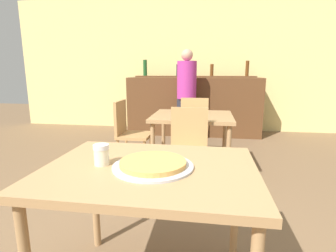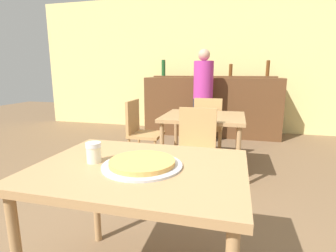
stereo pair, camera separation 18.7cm
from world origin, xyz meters
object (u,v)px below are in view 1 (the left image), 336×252
Objects in this scene: chair_far_side_back at (195,123)px; pizza_tray at (153,164)px; chair_far_side_left at (129,130)px; person_standing at (187,93)px; cheese_shaker at (101,155)px; chair_far_side_front at (188,145)px.

chair_far_side_back is 2.15× the size of pizza_tray.
chair_far_side_left is 1.68m from person_standing.
person_standing reaches higher than cheese_shaker.
chair_far_side_back is at bearing -77.93° from person_standing.
person_standing is at bearing 95.40° from chair_far_side_front.
pizza_tray is at bearing 88.04° from chair_far_side_back.
cheese_shaker is (-0.27, -0.00, 0.04)m from pizza_tray.
chair_far_side_back is at bearing 88.04° from pizza_tray.
person_standing is (0.61, 1.52, 0.36)m from chair_far_side_left.
cheese_shaker is (0.45, -1.89, 0.31)m from chair_far_side_left.
person_standing reaches higher than chair_far_side_front.
chair_far_side_left is at bearing 110.91° from pizza_tray.
chair_far_side_front is 8.10× the size of cheese_shaker.
chair_far_side_front and chair_far_side_back have the same top height.
pizza_tray is (-0.08, -2.48, 0.27)m from chair_far_side_back.
person_standing is at bearing 91.92° from pizza_tray.
chair_far_side_left is (-0.81, 0.59, 0.00)m from chair_far_side_front.
chair_far_side_back reaches higher than cheese_shaker.
cheese_shaker is 0.07× the size of person_standing.
chair_far_side_front is at bearing 74.53° from cheese_shaker.
chair_far_side_front is 0.55× the size of person_standing.
chair_far_side_front reaches higher than cheese_shaker.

